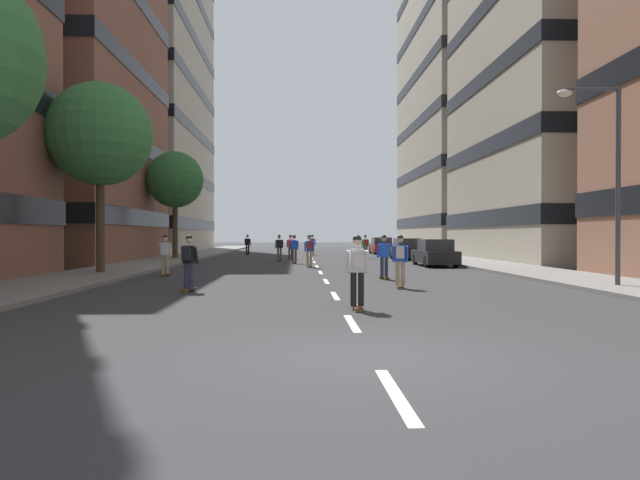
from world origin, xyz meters
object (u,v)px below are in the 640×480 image
Objects in this scene: street_tree_near at (100,135)px; skater_4 at (279,246)px; skater_7 at (290,246)px; skater_3 at (309,249)px; skater_5 at (189,259)px; skater_6 at (312,243)px; skater_11 at (165,253)px; streetlamp_right at (607,163)px; parked_car_near at (435,254)px; parked_car_mid at (407,250)px; skater_1 at (294,248)px; skater_2 at (384,255)px; street_tree_mid at (175,180)px; skater_0 at (365,245)px; skater_10 at (247,243)px; parked_car_far at (381,246)px; skater_8 at (357,267)px; skater_9 at (400,258)px.

street_tree_near is 4.68× the size of skater_4.
street_tree_near is 4.68× the size of skater_7.
skater_5 is at bearing -107.61° from skater_3.
skater_11 is at bearing -106.29° from skater_6.
skater_4 is 10.76m from skater_6.
skater_11 is (-6.35, -6.05, -0.03)m from skater_3.
parked_car_near is at bearing 99.93° from streetlamp_right.
skater_11 is (3.00, -0.72, -5.20)m from street_tree_near.
skater_5 is 7.09m from skater_11.
street_tree_near reaches higher than skater_7.
skater_3 reaches higher than parked_car_mid.
parked_car_mid is 2.47× the size of skater_1.
parked_car_mid is 17.83m from skater_2.
street_tree_near reaches higher than skater_6.
skater_1 is at bearing -73.77° from skater_4.
skater_0 is (13.74, 1.13, -4.65)m from street_tree_mid.
skater_10 is at bearing 142.95° from parked_car_mid.
skater_6 is (10.00, 8.17, -4.65)m from street_tree_mid.
parked_car_far is 2.47× the size of skater_5.
street_tree_mid is at bearing 133.80° from skater_3.
street_tree_near is at bearing 130.37° from skater_8.
skater_1 is 3.66m from skater_4.
skater_9 is 10.83m from skater_11.
skater_5 is at bearing -71.11° from skater_11.
skater_4 is 1.00× the size of skater_9.
skater_7 is at bearing 0.44° from street_tree_mid.
skater_9 is at bearing -60.80° from street_tree_mid.
skater_7 is 22.07m from skater_9.
skater_3 and skater_9 have the same top height.
skater_4 and skater_11 have the same top height.
skater_10 is at bearing 86.76° from skater_11.
street_tree_mid is at bearing 103.23° from skater_5.
skater_10 is (-7.73, 30.14, 0.00)m from skater_9.
skater_1 is 1.00× the size of skater_4.
skater_11 is at bearing -122.42° from skater_0.
streetlamp_right is at bearing 1.26° from skater_5.
parked_car_near is 18.16m from skater_6.
parked_car_far is 2.47× the size of skater_1.
street_tree_near is at bearing -159.13° from parked_car_near.
skater_6 and skater_9 have the same top height.
skater_1 is 14.06m from skater_6.
parked_car_near and parked_car_far have the same top height.
streetlamp_right is at bearing -64.51° from skater_7.
street_tree_mid is at bearing -117.26° from skater_10.
street_tree_mid is at bearing -179.56° from skater_7.
street_tree_mid is 9.10m from skater_4.
parked_car_near is 2.47× the size of skater_6.
parked_car_mid is at bearing 51.91° from skater_3.
skater_3 and skater_4 have the same top height.
skater_4 is at bearing 104.10° from skater_3.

